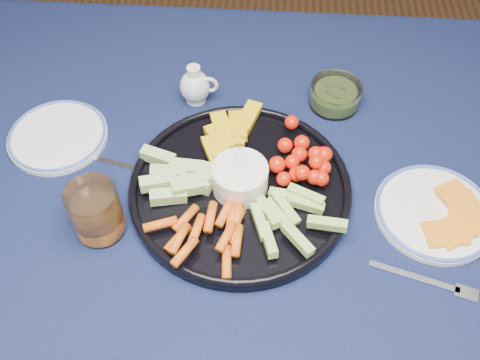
# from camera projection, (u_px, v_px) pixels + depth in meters

# --- Properties ---
(dining_table) EXTENTS (1.67, 1.07, 0.75)m
(dining_table) POSITION_uv_depth(u_px,v_px,m) (281.00, 215.00, 1.03)
(dining_table) COLOR #4B2919
(dining_table) RESTS_ON ground
(crudite_platter) EXTENTS (0.39, 0.39, 0.13)m
(crudite_platter) POSITION_uv_depth(u_px,v_px,m) (238.00, 185.00, 0.94)
(crudite_platter) COLOR black
(crudite_platter) RESTS_ON dining_table
(creamer_pitcher) EXTENTS (0.08, 0.06, 0.09)m
(creamer_pitcher) POSITION_uv_depth(u_px,v_px,m) (195.00, 86.00, 1.07)
(creamer_pitcher) COLOR white
(creamer_pitcher) RESTS_ON dining_table
(pickle_bowl) EXTENTS (0.10, 0.10, 0.05)m
(pickle_bowl) POSITION_uv_depth(u_px,v_px,m) (335.00, 96.00, 1.08)
(pickle_bowl) COLOR white
(pickle_bowl) RESTS_ON dining_table
(cheese_plate) EXTENTS (0.21, 0.21, 0.02)m
(cheese_plate) POSITION_uv_depth(u_px,v_px,m) (435.00, 211.00, 0.92)
(cheese_plate) COLOR white
(cheese_plate) RESTS_ON dining_table
(juice_tumbler) EXTENTS (0.08, 0.08, 0.10)m
(juice_tumbler) POSITION_uv_depth(u_px,v_px,m) (97.00, 214.00, 0.88)
(juice_tumbler) COLOR white
(juice_tumbler) RESTS_ON dining_table
(fork_left) EXTENTS (0.16, 0.05, 0.00)m
(fork_left) POSITION_uv_depth(u_px,v_px,m) (122.00, 165.00, 0.99)
(fork_left) COLOR silver
(fork_left) RESTS_ON dining_table
(fork_right) EXTENTS (0.17, 0.06, 0.00)m
(fork_right) POSITION_uv_depth(u_px,v_px,m) (432.00, 283.00, 0.85)
(fork_right) COLOR silver
(fork_right) RESTS_ON dining_table
(side_plate_extra) EXTENTS (0.19, 0.19, 0.02)m
(side_plate_extra) POSITION_uv_depth(u_px,v_px,m) (58.00, 136.00, 1.03)
(side_plate_extra) COLOR white
(side_plate_extra) RESTS_ON dining_table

